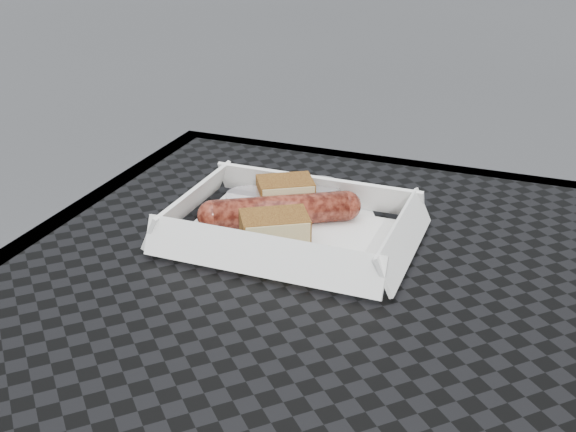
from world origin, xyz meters
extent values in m
cube|color=black|center=(0.00, 0.00, 0.74)|extent=(0.80, 0.80, 0.01)
cube|color=black|center=(0.00, 0.39, 0.73)|extent=(0.80, 0.03, 0.03)
cube|color=black|center=(-0.39, 0.00, 0.73)|extent=(0.03, 0.80, 0.03)
cylinder|color=black|center=(-0.35, 0.35, 0.36)|extent=(0.03, 0.03, 0.73)
cube|color=white|center=(-0.13, 0.13, 0.75)|extent=(0.22, 0.15, 0.00)
cylinder|color=maroon|center=(-0.15, 0.15, 0.77)|extent=(0.14, 0.10, 0.03)
sphere|color=maroon|center=(-0.09, 0.18, 0.77)|extent=(0.03, 0.03, 0.03)
sphere|color=maroon|center=(-0.21, 0.11, 0.77)|extent=(0.03, 0.03, 0.03)
cube|color=brown|center=(-0.16, 0.18, 0.77)|extent=(0.07, 0.07, 0.04)
cube|color=brown|center=(-0.14, 0.10, 0.77)|extent=(0.08, 0.07, 0.03)
cylinder|color=red|center=(-0.08, 0.09, 0.75)|extent=(0.02, 0.02, 0.00)
torus|color=white|center=(-0.08, 0.08, 0.75)|extent=(0.02, 0.02, 0.00)
cube|color=#B2D17F|center=(-0.07, 0.09, 0.75)|extent=(0.02, 0.02, 0.00)
cube|color=white|center=(-0.12, 0.18, 0.75)|extent=(0.16, 0.16, 0.00)
cylinder|color=maroon|center=(-0.19, 0.15, 0.76)|extent=(0.05, 0.05, 0.03)
cylinder|color=silver|center=(-0.13, 0.21, 0.76)|extent=(0.05, 0.05, 0.03)
camera|label=1|loc=(0.11, -0.50, 1.09)|focal=45.00mm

